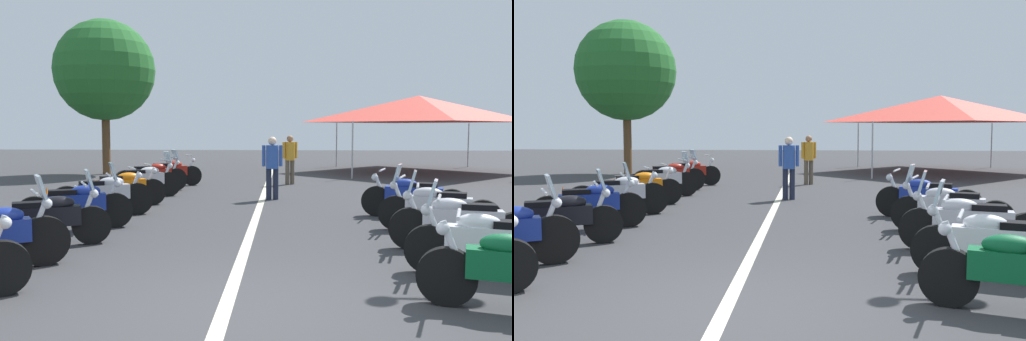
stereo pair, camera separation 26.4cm
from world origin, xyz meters
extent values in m
plane|color=#38383A|center=(0.00, 0.00, 0.00)|extent=(80.00, 80.00, 0.00)
cube|color=beige|center=(6.47, 0.00, 0.00)|extent=(25.62, 0.16, 0.01)
cylinder|color=black|center=(0.47, 2.50, 0.31)|extent=(0.45, 0.59, 0.62)
sphere|color=silver|center=(0.50, 2.46, 0.81)|extent=(0.14, 0.14, 0.14)
cylinder|color=black|center=(1.77, 2.62, 0.33)|extent=(0.48, 0.64, 0.67)
ellipsoid|color=navy|center=(1.50, 3.04, 0.71)|extent=(0.50, 0.58, 0.22)
cylinder|color=silver|center=(1.74, 2.67, 0.63)|extent=(0.22, 0.28, 0.58)
cylinder|color=silver|center=(1.72, 2.70, 0.99)|extent=(0.54, 0.37, 0.04)
sphere|color=silver|center=(1.80, 2.58, 0.83)|extent=(0.14, 0.14, 0.14)
cube|color=silver|center=(1.76, 2.64, 1.06)|extent=(0.37, 0.30, 0.32)
cylinder|color=black|center=(3.13, 2.48, 0.30)|extent=(0.40, 0.61, 0.61)
cube|color=black|center=(2.82, 3.09, 0.48)|extent=(0.72, 1.06, 0.30)
ellipsoid|color=black|center=(2.90, 2.93, 0.68)|extent=(0.47, 0.58, 0.22)
cube|color=black|center=(2.72, 3.28, 0.66)|extent=(0.45, 0.55, 0.12)
cylinder|color=silver|center=(3.10, 2.53, 0.60)|extent=(0.19, 0.29, 0.58)
cylinder|color=silver|center=(3.08, 2.56, 0.96)|extent=(0.57, 0.32, 0.04)
sphere|color=silver|center=(3.15, 2.43, 0.80)|extent=(0.14, 0.14, 0.14)
cylinder|color=silver|center=(2.79, 3.53, 0.21)|extent=(0.32, 0.53, 0.08)
cube|color=silver|center=(3.12, 2.49, 1.03)|extent=(0.38, 0.27, 0.32)
cylinder|color=black|center=(4.53, 2.55, 0.32)|extent=(0.40, 0.65, 0.65)
cylinder|color=black|center=(3.95, 3.80, 0.32)|extent=(0.40, 0.65, 0.65)
cube|color=navy|center=(4.24, 3.18, 0.50)|extent=(0.69, 1.07, 0.30)
ellipsoid|color=navy|center=(4.32, 3.01, 0.70)|extent=(0.45, 0.58, 0.22)
cube|color=black|center=(4.15, 3.38, 0.68)|extent=(0.44, 0.54, 0.12)
cylinder|color=silver|center=(4.50, 2.61, 0.62)|extent=(0.19, 0.29, 0.58)
cylinder|color=silver|center=(4.49, 2.64, 0.98)|extent=(0.58, 0.30, 0.04)
sphere|color=silver|center=(4.55, 2.51, 0.82)|extent=(0.14, 0.14, 0.14)
cylinder|color=silver|center=(4.23, 3.63, 0.23)|extent=(0.30, 0.53, 0.08)
cube|color=silver|center=(4.52, 2.57, 1.05)|extent=(0.38, 0.26, 0.32)
cylinder|color=black|center=(6.04, 2.56, 0.34)|extent=(0.45, 0.66, 0.68)
cylinder|color=black|center=(5.35, 3.81, 0.34)|extent=(0.45, 0.66, 0.68)
cube|color=silver|center=(5.70, 3.18, 0.52)|extent=(0.76, 1.08, 0.30)
ellipsoid|color=silver|center=(5.78, 3.02, 0.72)|extent=(0.48, 0.58, 0.22)
cube|color=black|center=(5.59, 3.38, 0.70)|extent=(0.46, 0.55, 0.12)
cylinder|color=silver|center=(6.01, 2.61, 0.64)|extent=(0.20, 0.29, 0.58)
cylinder|color=silver|center=(5.99, 2.65, 1.00)|extent=(0.56, 0.33, 0.04)
sphere|color=silver|center=(6.06, 2.51, 0.84)|extent=(0.14, 0.14, 0.14)
cylinder|color=silver|center=(5.65, 3.64, 0.24)|extent=(0.33, 0.52, 0.08)
cylinder|color=black|center=(7.48, 2.59, 0.32)|extent=(0.43, 0.62, 0.63)
cylinder|color=black|center=(6.74, 3.90, 0.32)|extent=(0.43, 0.62, 0.63)
cube|color=orange|center=(7.11, 3.25, 0.50)|extent=(0.81, 1.13, 0.30)
ellipsoid|color=orange|center=(7.20, 3.09, 0.70)|extent=(0.48, 0.58, 0.22)
cube|color=black|center=(7.00, 3.44, 0.68)|extent=(0.46, 0.55, 0.12)
cylinder|color=silver|center=(7.45, 2.65, 0.62)|extent=(0.20, 0.29, 0.58)
cylinder|color=silver|center=(7.43, 2.68, 0.98)|extent=(0.56, 0.34, 0.04)
sphere|color=silver|center=(7.51, 2.55, 0.82)|extent=(0.14, 0.14, 0.14)
cylinder|color=silver|center=(7.04, 3.73, 0.22)|extent=(0.34, 0.52, 0.08)
cylinder|color=black|center=(9.13, 2.56, 0.33)|extent=(0.49, 0.63, 0.66)
cylinder|color=black|center=(8.32, 3.74, 0.33)|extent=(0.49, 0.63, 0.66)
cube|color=silver|center=(8.72, 3.15, 0.51)|extent=(0.84, 1.05, 0.30)
ellipsoid|color=silver|center=(8.83, 3.00, 0.71)|extent=(0.51, 0.58, 0.22)
cube|color=black|center=(8.60, 3.33, 0.69)|extent=(0.49, 0.54, 0.12)
cylinder|color=silver|center=(9.09, 2.61, 0.63)|extent=(0.22, 0.28, 0.58)
cylinder|color=silver|center=(9.07, 2.64, 0.99)|extent=(0.53, 0.38, 0.04)
sphere|color=silver|center=(9.16, 2.52, 0.83)|extent=(0.14, 0.14, 0.14)
cylinder|color=silver|center=(8.63, 3.60, 0.23)|extent=(0.38, 0.50, 0.08)
cube|color=silver|center=(9.12, 2.58, 1.06)|extent=(0.37, 0.30, 0.32)
cylinder|color=black|center=(10.49, 2.65, 0.33)|extent=(0.48, 0.63, 0.66)
cylinder|color=black|center=(9.67, 3.92, 0.33)|extent=(0.48, 0.63, 0.66)
cube|color=maroon|center=(10.08, 3.28, 0.51)|extent=(0.86, 1.12, 0.30)
ellipsoid|color=maroon|center=(10.18, 3.13, 0.71)|extent=(0.50, 0.58, 0.22)
cube|color=black|center=(9.96, 3.47, 0.69)|extent=(0.48, 0.54, 0.12)
cylinder|color=silver|center=(10.46, 2.70, 0.63)|extent=(0.22, 0.28, 0.58)
cylinder|color=silver|center=(10.44, 2.73, 0.99)|extent=(0.54, 0.37, 0.04)
sphere|color=silver|center=(10.52, 2.61, 0.83)|extent=(0.14, 0.14, 0.14)
cylinder|color=silver|center=(9.98, 3.76, 0.23)|extent=(0.37, 0.50, 0.08)
cube|color=silver|center=(10.48, 2.66, 1.06)|extent=(0.37, 0.30, 0.32)
cylinder|color=black|center=(11.91, 2.42, 0.32)|extent=(0.41, 0.63, 0.63)
cylinder|color=black|center=(11.20, 3.79, 0.32)|extent=(0.41, 0.63, 0.63)
cube|color=maroon|center=(11.56, 3.11, 0.50)|extent=(0.78, 1.17, 0.30)
ellipsoid|color=maroon|center=(11.64, 2.95, 0.70)|extent=(0.47, 0.58, 0.22)
cube|color=black|center=(11.45, 3.30, 0.68)|extent=(0.45, 0.55, 0.12)
cylinder|color=silver|center=(11.88, 2.48, 0.62)|extent=(0.19, 0.29, 0.58)
cylinder|color=silver|center=(11.86, 2.51, 0.98)|extent=(0.57, 0.32, 0.04)
sphere|color=silver|center=(11.93, 2.38, 0.82)|extent=(0.14, 0.14, 0.14)
cylinder|color=silver|center=(11.50, 3.60, 0.22)|extent=(0.32, 0.53, 0.08)
cylinder|color=black|center=(0.42, -2.29, 0.31)|extent=(0.33, 0.63, 0.61)
ellipsoid|color=#0C592D|center=(0.24, -2.83, 0.69)|extent=(0.41, 0.58, 0.22)
cylinder|color=silver|center=(0.40, -2.35, 0.61)|extent=(0.16, 0.30, 0.58)
cylinder|color=silver|center=(0.39, -2.39, 0.97)|extent=(0.60, 0.24, 0.04)
sphere|color=silver|center=(0.44, -2.25, 0.81)|extent=(0.14, 0.14, 0.14)
cylinder|color=black|center=(1.66, -2.44, 0.31)|extent=(0.32, 0.64, 0.62)
cube|color=white|center=(1.43, -3.15, 0.49)|extent=(0.61, 1.17, 0.30)
ellipsoid|color=white|center=(1.49, -2.98, 0.69)|extent=(0.41, 0.57, 0.22)
cylinder|color=silver|center=(1.64, -2.50, 0.61)|extent=(0.15, 0.30, 0.58)
cylinder|color=silver|center=(1.63, -2.54, 0.97)|extent=(0.60, 0.23, 0.04)
sphere|color=silver|center=(1.68, -2.39, 0.81)|extent=(0.14, 0.14, 0.14)
cube|color=silver|center=(1.65, -2.46, 1.04)|extent=(0.38, 0.23, 0.32)
cylinder|color=black|center=(3.04, -2.51, 0.32)|extent=(0.29, 0.65, 0.64)
cube|color=silver|center=(2.85, -3.23, 0.50)|extent=(0.55, 1.16, 0.30)
ellipsoid|color=silver|center=(2.90, -3.05, 0.70)|extent=(0.38, 0.57, 0.22)
cube|color=black|center=(2.80, -3.44, 0.68)|extent=(0.37, 0.53, 0.12)
cylinder|color=silver|center=(3.02, -2.57, 0.62)|extent=(0.14, 0.30, 0.58)
cylinder|color=silver|center=(3.01, -2.61, 0.98)|extent=(0.61, 0.19, 0.04)
sphere|color=silver|center=(3.05, -2.46, 0.82)|extent=(0.14, 0.14, 0.14)
cylinder|color=silver|center=(2.57, -3.61, 0.22)|extent=(0.21, 0.55, 0.08)
cube|color=silver|center=(3.03, -2.53, 1.05)|extent=(0.38, 0.21, 0.32)
cylinder|color=black|center=(4.57, -2.61, 0.31)|extent=(0.34, 0.64, 0.63)
cylinder|color=black|center=(4.08, -3.98, 0.31)|extent=(0.34, 0.64, 0.63)
cube|color=silver|center=(4.33, -3.29, 0.49)|extent=(0.64, 1.14, 0.30)
ellipsoid|color=silver|center=(4.39, -3.12, 0.69)|extent=(0.42, 0.58, 0.22)
cube|color=black|center=(4.25, -3.50, 0.67)|extent=(0.41, 0.54, 0.12)
cylinder|color=silver|center=(4.55, -2.66, 0.61)|extent=(0.16, 0.30, 0.58)
cylinder|color=silver|center=(4.54, -2.70, 0.97)|extent=(0.60, 0.25, 0.04)
sphere|color=silver|center=(4.59, -2.56, 0.81)|extent=(0.14, 0.14, 0.14)
cylinder|color=silver|center=(4.01, -3.64, 0.22)|extent=(0.26, 0.54, 0.08)
cube|color=silver|center=(4.57, -2.63, 1.04)|extent=(0.38, 0.24, 0.32)
cylinder|color=black|center=(6.12, -2.52, 0.32)|extent=(0.34, 0.65, 0.64)
cylinder|color=black|center=(5.63, -3.93, 0.32)|extent=(0.34, 0.65, 0.64)
cube|color=navy|center=(5.87, -3.22, 0.50)|extent=(0.64, 1.16, 0.30)
ellipsoid|color=navy|center=(5.93, -3.05, 0.70)|extent=(0.42, 0.58, 0.22)
cube|color=black|center=(5.80, -3.43, 0.68)|extent=(0.40, 0.54, 0.12)
cylinder|color=silver|center=(6.10, -2.58, 0.62)|extent=(0.16, 0.30, 0.58)
cylinder|color=silver|center=(6.08, -2.62, 0.98)|extent=(0.60, 0.24, 0.04)
sphere|color=silver|center=(6.13, -2.48, 0.82)|extent=(0.14, 0.14, 0.14)
cylinder|color=silver|center=(5.56, -3.59, 0.22)|extent=(0.26, 0.55, 0.08)
cube|color=orange|center=(5.81, 4.43, 0.01)|extent=(0.36, 0.36, 0.03)
cone|color=orange|center=(5.81, 4.43, 0.32)|extent=(0.26, 0.26, 0.60)
cylinder|color=white|center=(5.81, 4.43, 0.34)|extent=(0.19, 0.19, 0.07)
cylinder|color=#1E2338|center=(8.60, -0.17, 0.40)|extent=(0.14, 0.14, 0.80)
cylinder|color=#1E2338|center=(8.61, -0.35, 0.40)|extent=(0.14, 0.14, 0.80)
cylinder|color=#2D51A5|center=(8.60, -0.26, 1.11)|extent=(0.32, 0.32, 0.60)
cylinder|color=#2D51A5|center=(8.59, -0.04, 1.14)|extent=(0.09, 0.09, 0.54)
cylinder|color=#2D51A5|center=(8.61, -0.48, 1.14)|extent=(0.09, 0.09, 0.54)
sphere|color=beige|center=(8.60, -0.26, 1.52)|extent=(0.22, 0.22, 0.22)
cylinder|color=brown|center=(12.42, -0.82, 0.40)|extent=(0.14, 0.14, 0.80)
cylinder|color=brown|center=(12.35, -0.66, 0.40)|extent=(0.14, 0.14, 0.80)
cylinder|color=orange|center=(12.38, -0.74, 1.10)|extent=(0.32, 0.32, 0.60)
cylinder|color=orange|center=(12.48, -0.94, 1.13)|extent=(0.09, 0.09, 0.54)
cylinder|color=orange|center=(12.29, -0.54, 1.13)|extent=(0.09, 0.09, 0.54)
sphere|color=#9E704C|center=(12.38, -0.74, 1.50)|extent=(0.22, 0.22, 0.22)
cylinder|color=brown|center=(15.97, 6.60, 1.37)|extent=(0.32, 0.32, 2.75)
sphere|color=#236628|center=(15.97, 6.60, 4.14)|extent=(3.98, 3.98, 3.98)
pyramid|color=#E54C3F|center=(17.66, -6.14, 2.65)|extent=(6.91, 6.91, 1.10)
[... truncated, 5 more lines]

